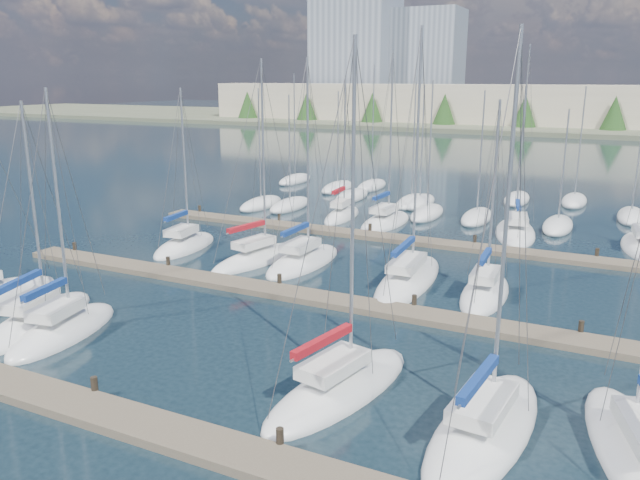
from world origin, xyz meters
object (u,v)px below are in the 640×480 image
at_px(sailboat_n, 342,215).
at_px(sailboat_i, 258,258).
at_px(sailboat_h, 185,246).
at_px(sailboat_p, 515,232).
at_px(sailboat_f, 639,455).
at_px(sailboat_k, 408,279).
at_px(sailboat_b, 38,321).
at_px(sailboat_o, 385,222).
at_px(sailboat_l, 485,293).
at_px(sailboat_c, 63,330).
at_px(sailboat_j, 303,261).
at_px(sailboat_e, 484,428).
at_px(sailboat_d, 340,388).

bearing_deg(sailboat_n, sailboat_i, -92.66).
xyz_separation_m(sailboat_h, sailboat_p, (20.31, 14.40, 0.00)).
relative_size(sailboat_f, sailboat_i, 0.95).
distance_m(sailboat_k, sailboat_i, 10.23).
bearing_deg(sailboat_b, sailboat_o, 59.54).
relative_size(sailboat_h, sailboat_o, 0.81).
height_order(sailboat_l, sailboat_c, sailboat_c).
distance_m(sailboat_h, sailboat_f, 31.90).
relative_size(sailboat_j, sailboat_f, 1.06).
bearing_deg(sailboat_h, sailboat_b, -87.63).
height_order(sailboat_i, sailboat_p, sailboat_p).
height_order(sailboat_b, sailboat_k, sailboat_k).
bearing_deg(sailboat_h, sailboat_o, 45.79).
bearing_deg(sailboat_f, sailboat_e, 170.86).
xyz_separation_m(sailboat_c, sailboat_o, (5.72, 28.02, 0.01)).
bearing_deg(sailboat_j, sailboat_b, -114.02).
relative_size(sailboat_j, sailboat_c, 1.13).
relative_size(sailboat_k, sailboat_o, 1.05).
relative_size(sailboat_k, sailboat_i, 1.12).
bearing_deg(sailboat_b, sailboat_d, -13.84).
relative_size(sailboat_l, sailboat_h, 0.96).
height_order(sailboat_n, sailboat_i, sailboat_i).
bearing_deg(sailboat_n, sailboat_l, -48.15).
xyz_separation_m(sailboat_c, sailboat_p, (15.89, 29.15, 0.00)).
xyz_separation_m(sailboat_j, sailboat_k, (7.30, -0.64, 0.00)).
bearing_deg(sailboat_i, sailboat_d, -36.95).
bearing_deg(sailboat_c, sailboat_b, 160.82).
bearing_deg(sailboat_h, sailboat_i, -10.76).
xyz_separation_m(sailboat_l, sailboat_p, (-0.82, 15.12, 0.00)).
distance_m(sailboat_f, sailboat_i, 26.11).
xyz_separation_m(sailboat_o, sailboat_i, (-3.77, -13.71, 0.00)).
xyz_separation_m(sailboat_n, sailboat_c, (-1.54, -28.61, -0.02)).
height_order(sailboat_n, sailboat_e, sailboat_e).
bearing_deg(sailboat_i, sailboat_j, 26.22).
distance_m(sailboat_o, sailboat_p, 10.24).
height_order(sailboat_b, sailboat_p, sailboat_p).
xyz_separation_m(sailboat_n, sailboat_i, (0.41, -14.30, -0.01)).
height_order(sailboat_k, sailboat_p, sailboat_k).
distance_m(sailboat_l, sailboat_d, 13.72).
bearing_deg(sailboat_h, sailboat_c, -80.20).
relative_size(sailboat_h, sailboat_d, 0.85).
bearing_deg(sailboat_p, sailboat_j, -138.97).
xyz_separation_m(sailboat_e, sailboat_c, (-19.57, -0.19, 0.00)).
xyz_separation_m(sailboat_c, sailboat_d, (14.00, 0.58, 0.00)).
relative_size(sailboat_b, sailboat_n, 0.92).
xyz_separation_m(sailboat_h, sailboat_e, (23.98, -14.56, -0.00)).
xyz_separation_m(sailboat_b, sailboat_j, (6.94, 14.75, 0.01)).
relative_size(sailboat_j, sailboat_i, 1.01).
bearing_deg(sailboat_i, sailboat_f, -19.44).
bearing_deg(sailboat_k, sailboat_o, 112.68).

